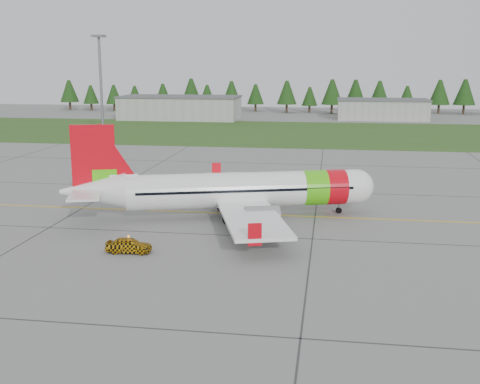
# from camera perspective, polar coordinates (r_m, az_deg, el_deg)

# --- Properties ---
(ground) EXTENTS (320.00, 320.00, 0.00)m
(ground) POSITION_cam_1_polar(r_m,az_deg,el_deg) (55.38, -3.54, -4.02)
(ground) COLOR gray
(ground) RESTS_ON ground
(aircraft) EXTENTS (30.95, 29.24, 9.62)m
(aircraft) POSITION_cam_1_polar(r_m,az_deg,el_deg) (60.78, -0.29, 0.17)
(aircraft) COLOR white
(aircraft) RESTS_ON ground
(follow_me_car) EXTENTS (1.38, 1.60, 3.80)m
(follow_me_car) POSITION_cam_1_polar(r_m,az_deg,el_deg) (50.41, -10.55, -3.61)
(follow_me_car) COLOR yellow
(follow_me_car) RESTS_ON ground
(service_van) EXTENTS (1.83, 1.76, 4.57)m
(service_van) POSITION_cam_1_polar(r_m,az_deg,el_deg) (119.21, -13.88, 5.52)
(service_van) COLOR silver
(service_van) RESTS_ON ground
(grass_strip) EXTENTS (320.00, 50.00, 0.03)m
(grass_strip) POSITION_cam_1_polar(r_m,az_deg,el_deg) (135.31, 3.81, 5.64)
(grass_strip) COLOR #30561E
(grass_strip) RESTS_ON ground
(taxi_guideline) EXTENTS (120.00, 0.25, 0.02)m
(taxi_guideline) POSITION_cam_1_polar(r_m,az_deg,el_deg) (62.94, -2.01, -2.00)
(taxi_guideline) COLOR gold
(taxi_guideline) RESTS_ON ground
(hangar_west) EXTENTS (32.00, 14.00, 6.00)m
(hangar_west) POSITION_cam_1_polar(r_m,az_deg,el_deg) (167.61, -5.70, 7.90)
(hangar_west) COLOR #A8A8A3
(hangar_west) RESTS_ON ground
(hangar_east) EXTENTS (24.00, 12.00, 5.20)m
(hangar_east) POSITION_cam_1_polar(r_m,az_deg,el_deg) (170.97, 13.34, 7.59)
(hangar_east) COLOR #A8A8A3
(hangar_east) RESTS_ON ground
(floodlight_mast) EXTENTS (0.50, 0.50, 20.00)m
(floodlight_mast) POSITION_cam_1_polar(r_m,az_deg,el_deg) (118.31, -13.02, 9.27)
(floodlight_mast) COLOR slate
(floodlight_mast) RESTS_ON ground
(treeline) EXTENTS (160.00, 8.00, 10.00)m
(treeline) POSITION_cam_1_polar(r_m,az_deg,el_deg) (190.57, 5.30, 9.03)
(treeline) COLOR #1C3F14
(treeline) RESTS_ON ground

